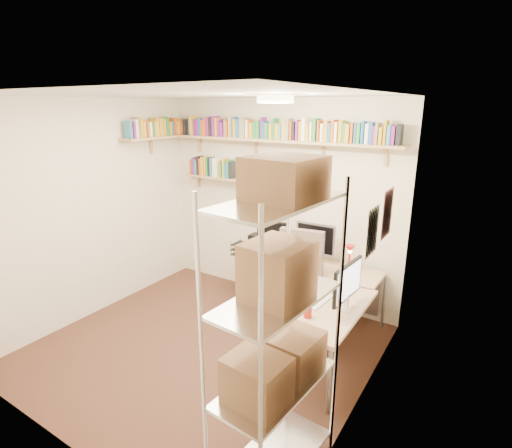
{
  "coord_description": "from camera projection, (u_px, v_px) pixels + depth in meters",
  "views": [
    {
      "loc": [
        2.38,
        -2.75,
        2.41
      ],
      "look_at": [
        0.29,
        0.55,
        1.25
      ],
      "focal_mm": 28.0,
      "sensor_mm": 36.0,
      "label": 1
    }
  ],
  "objects": [
    {
      "name": "ground",
      "position": [
        204.0,
        348.0,
        4.13
      ],
      "size": [
        3.2,
        3.2,
        0.0
      ],
      "primitive_type": "plane",
      "color": "#3F231B",
      "rests_on": "ground"
    },
    {
      "name": "room_shell",
      "position": [
        198.0,
        203.0,
        3.69
      ],
      "size": [
        3.24,
        3.04,
        2.52
      ],
      "color": "beige",
      "rests_on": "ground"
    },
    {
      "name": "wall_shelves",
      "position": [
        239.0,
        139.0,
        4.83
      ],
      "size": [
        3.12,
        1.09,
        0.8
      ],
      "color": "tan",
      "rests_on": "ground"
    },
    {
      "name": "corner_desk",
      "position": [
        303.0,
        272.0,
        4.4
      ],
      "size": [
        1.79,
        1.66,
        1.13
      ],
      "color": "tan",
      "rests_on": "ground"
    },
    {
      "name": "office_chair",
      "position": [
        296.0,
        295.0,
        4.21
      ],
      "size": [
        0.62,
        0.62,
        1.16
      ],
      "rotation": [
        0.0,
        0.0,
        0.17
      ],
      "color": "black",
      "rests_on": "ground"
    },
    {
      "name": "wire_rack",
      "position": [
        278.0,
        303.0,
        2.34
      ],
      "size": [
        0.5,
        0.91,
        2.15
      ],
      "rotation": [
        0.0,
        0.0,
        -0.09
      ],
      "color": "silver",
      "rests_on": "ground"
    }
  ]
}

